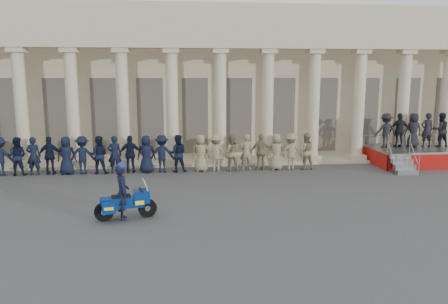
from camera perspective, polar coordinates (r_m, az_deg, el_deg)
ground at (r=16.41m, az=-2.45°, el=-7.32°), size 90.00×90.00×0.00m
building at (r=30.41m, az=-4.14°, el=9.24°), size 40.00×12.50×9.00m
officer_rank at (r=22.48m, az=-10.87°, el=-0.27°), size 18.54×0.73×1.92m
reviewing_stand at (r=26.32m, az=23.27°, el=1.90°), size 4.63×4.34×2.84m
motorcycle at (r=15.40m, az=-12.65°, el=-6.44°), size 2.09×1.03×1.36m
rider at (r=15.28m, az=-13.14°, el=-5.03°), size 0.59×0.78×2.00m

